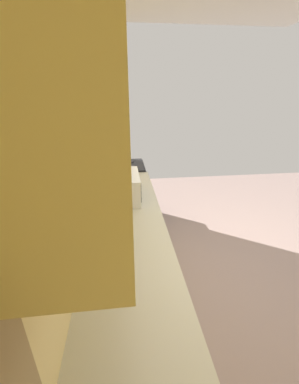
# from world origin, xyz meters

# --- Properties ---
(ground_plane) EXTENTS (6.72, 6.72, 0.00)m
(ground_plane) POSITION_xyz_m (0.00, 0.00, 0.00)
(ground_plane) COLOR gray
(wall_back) EXTENTS (4.32, 0.12, 2.83)m
(wall_back) POSITION_xyz_m (0.00, 1.46, 1.42)
(wall_back) COLOR #EFCF80
(wall_back) RESTS_ON ground_plane
(counter_run) EXTENTS (3.34, 0.66, 0.91)m
(counter_run) POSITION_xyz_m (-0.43, 1.09, 0.45)
(counter_run) COLOR #EBD074
(counter_run) RESTS_ON ground_plane
(upper_cabinets) EXTENTS (2.09, 0.31, 0.69)m
(upper_cabinets) POSITION_xyz_m (-0.43, 1.25, 1.88)
(upper_cabinets) COLOR #E9D376
(oven_range) EXTENTS (0.65, 0.64, 1.09)m
(oven_range) POSITION_xyz_m (1.56, 1.09, 0.47)
(oven_range) COLOR black
(oven_range) RESTS_ON ground_plane
(microwave) EXTENTS (0.51, 0.34, 0.27)m
(microwave) POSITION_xyz_m (0.41, 1.11, 1.04)
(microwave) COLOR white
(microwave) RESTS_ON counter_run
(bowl) EXTENTS (0.20, 0.20, 0.07)m
(bowl) POSITION_xyz_m (0.88, 1.04, 0.94)
(bowl) COLOR gold
(bowl) RESTS_ON counter_run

